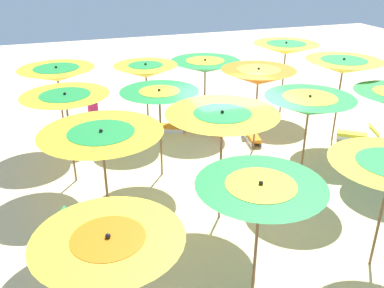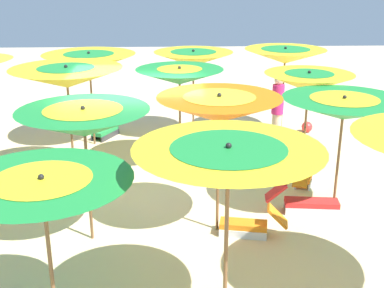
{
  "view_description": "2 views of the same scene",
  "coord_description": "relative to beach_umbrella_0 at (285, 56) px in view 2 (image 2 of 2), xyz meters",
  "views": [
    {
      "loc": [
        -8.56,
        3.96,
        5.39
      ],
      "look_at": [
        0.15,
        1.02,
        1.11
      ],
      "focal_mm": 39.4,
      "sensor_mm": 36.0,
      "label": 1
    },
    {
      "loc": [
        0.76,
        -9.27,
        4.42
      ],
      "look_at": [
        1.05,
        -1.1,
        1.51
      ],
      "focal_mm": 47.52,
      "sensor_mm": 36.0,
      "label": 2
    }
  ],
  "objects": [
    {
      "name": "lounger_5",
      "position": [
        -4.74,
        0.0,
        -1.96
      ],
      "size": [
        0.79,
        1.13,
        0.58
      ],
      "rotation": [
        0.0,
        0.0,
        4.25
      ],
      "color": "#333338",
      "rests_on": "ground"
    },
    {
      "name": "ground",
      "position": [
        -3.66,
        -3.86,
        -2.18
      ],
      "size": [
        39.2,
        39.2,
        0.04
      ],
      "primitive_type": "cube",
      "color": "beige"
    },
    {
      "name": "lounger_1",
      "position": [
        -0.17,
        -3.35,
        -1.96
      ],
      "size": [
        0.78,
        1.3,
        0.56
      ],
      "rotation": [
        0.0,
        0.0,
        7.46
      ],
      "color": "silver",
      "rests_on": "ground"
    },
    {
      "name": "beach_umbrella_13",
      "position": [
        -2.3,
        -7.85,
        0.14
      ],
      "size": [
        2.17,
        2.17,
        2.55
      ],
      "color": "brown",
      "rests_on": "ground"
    },
    {
      "name": "lounger_0",
      "position": [
        -1.64,
        -5.43,
        -1.96
      ],
      "size": [
        1.19,
        0.52,
        0.57
      ],
      "rotation": [
        0.0,
        0.0,
        9.24
      ],
      "color": "silver",
      "rests_on": "ground"
    },
    {
      "name": "beachgoer_0",
      "position": [
        -0.3,
        -0.87,
        -1.2
      ],
      "size": [
        0.3,
        0.3,
        1.82
      ],
      "rotation": [
        0.0,
        0.0,
        2.25
      ],
      "color": "beige",
      "rests_on": "ground"
    },
    {
      "name": "beach_ball",
      "position": [
        0.77,
        0.18,
        -2.01
      ],
      "size": [
        0.3,
        0.3,
        0.3
      ],
      "primitive_type": "sphere",
      "color": "red",
      "rests_on": "ground"
    },
    {
      "name": "lounger_2",
      "position": [
        -0.45,
        -4.6,
        -1.96
      ],
      "size": [
        1.4,
        0.48,
        0.59
      ],
      "rotation": [
        0.0,
        0.0,
        6.18
      ],
      "color": "silver",
      "rests_on": "ground"
    },
    {
      "name": "beach_umbrella_8",
      "position": [
        0.11,
        -4.51,
        -0.17
      ],
      "size": [
        2.2,
        2.2,
        2.23
      ],
      "color": "brown",
      "rests_on": "ground"
    },
    {
      "name": "beach_umbrella_0",
      "position": [
        0.0,
        0.0,
        0.0
      ],
      "size": [
        2.13,
        2.13,
        2.4
      ],
      "color": "brown",
      "rests_on": "ground"
    },
    {
      "name": "beach_umbrella_5",
      "position": [
        -2.78,
        -2.26,
        -0.05
      ],
      "size": [
        1.91,
        1.91,
        2.34
      ],
      "color": "brown",
      "rests_on": "ground"
    },
    {
      "name": "beach_umbrella_1",
      "position": [
        -2.4,
        -0.09,
        -0.04
      ],
      "size": [
        2.05,
        2.05,
        2.36
      ],
      "color": "brown",
      "rests_on": "ground"
    },
    {
      "name": "beach_umbrella_6",
      "position": [
        -5.07,
        -2.94,
        0.1
      ],
      "size": [
        2.27,
        2.27,
        2.51
      ],
      "color": "brown",
      "rests_on": "ground"
    },
    {
      "name": "beach_umbrella_14",
      "position": [
        -4.38,
        -7.9,
        -0.18
      ],
      "size": [
        2.06,
        2.06,
        2.22
      ],
      "color": "brown",
      "rests_on": "ground"
    },
    {
      "name": "beach_umbrella_10",
      "position": [
        -4.32,
        -5.44,
        -0.09
      ],
      "size": [
        2.1,
        2.1,
        2.34
      ],
      "color": "brown",
      "rests_on": "ground"
    },
    {
      "name": "beach_umbrella_2",
      "position": [
        -4.99,
        -0.59,
        -0.03
      ],
      "size": [
        2.3,
        2.3,
        2.4
      ],
      "color": "brown",
      "rests_on": "ground"
    },
    {
      "name": "beach_umbrella_4",
      "position": [
        -0.02,
        -2.55,
        -0.12
      ],
      "size": [
        1.91,
        1.91,
        2.28
      ],
      "color": "brown",
      "rests_on": "ground"
    },
    {
      "name": "beach_umbrella_9",
      "position": [
        -2.17,
        -5.21,
        0.04
      ],
      "size": [
        2.04,
        2.04,
        2.46
      ],
      "color": "brown",
      "rests_on": "ground"
    }
  ]
}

